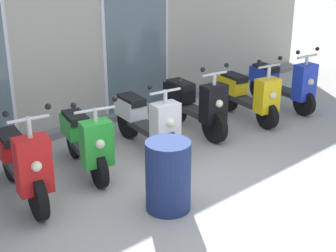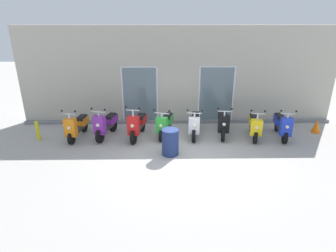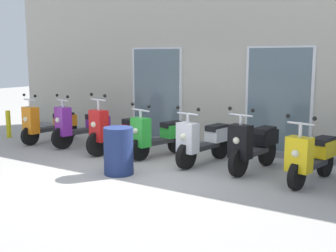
% 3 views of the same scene
% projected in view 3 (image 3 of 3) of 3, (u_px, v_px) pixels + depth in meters
% --- Properties ---
extents(ground_plane, '(40.00, 40.00, 0.00)m').
position_uv_depth(ground_plane, '(137.00, 177.00, 7.51)').
color(ground_plane, '#A8A39E').
extents(storefront_facade, '(12.51, 0.50, 3.81)m').
position_uv_depth(storefront_facade, '(216.00, 67.00, 9.74)').
color(storefront_facade, '#B2AD9E').
rests_on(storefront_facade, ground_plane).
extents(scooter_orange, '(0.57, 1.57, 1.22)m').
position_uv_depth(scooter_orange, '(49.00, 123.00, 10.48)').
color(scooter_orange, black).
rests_on(scooter_orange, ground_plane).
extents(scooter_purple, '(0.74, 1.54, 1.24)m').
position_uv_depth(scooter_purple, '(81.00, 126.00, 10.00)').
color(scooter_purple, black).
rests_on(scooter_purple, ground_plane).
extents(scooter_red, '(0.65, 1.67, 1.33)m').
position_uv_depth(scooter_red, '(117.00, 131.00, 9.34)').
color(scooter_red, black).
rests_on(scooter_red, ground_plane).
extents(scooter_green, '(0.73, 1.48, 1.16)m').
position_uv_depth(scooter_green, '(158.00, 135.00, 8.93)').
color(scooter_green, black).
rests_on(scooter_green, ground_plane).
extents(scooter_white, '(0.61, 1.61, 1.18)m').
position_uv_depth(scooter_white, '(204.00, 141.00, 8.36)').
color(scooter_white, black).
rests_on(scooter_white, ground_plane).
extents(scooter_black, '(0.57, 1.57, 1.22)m').
position_uv_depth(scooter_black, '(253.00, 145.00, 7.82)').
color(scooter_black, black).
rests_on(scooter_black, ground_plane).
extents(scooter_yellow, '(0.62, 1.49, 1.19)m').
position_uv_depth(scooter_yellow, '(312.00, 156.00, 7.08)').
color(scooter_yellow, black).
rests_on(scooter_yellow, ground_plane).
extents(curb_bollard, '(0.12, 0.12, 0.70)m').
position_uv_depth(curb_bollard, '(8.00, 124.00, 11.10)').
color(curb_bollard, yellow).
rests_on(curb_bollard, ground_plane).
extents(trash_bin, '(0.53, 0.53, 0.85)m').
position_uv_depth(trash_bin, '(119.00, 151.00, 7.62)').
color(trash_bin, navy).
rests_on(trash_bin, ground_plane).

